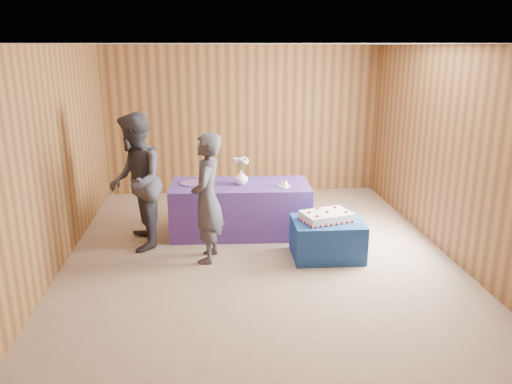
{
  "coord_description": "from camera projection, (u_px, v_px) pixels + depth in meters",
  "views": [
    {
      "loc": [
        -0.6,
        -6.13,
        2.69
      ],
      "look_at": [
        -0.02,
        0.1,
        0.84
      ],
      "focal_mm": 35.0,
      "sensor_mm": 36.0,
      "label": 1
    }
  ],
  "objects": [
    {
      "name": "knife",
      "position": [
        289.0,
        189.0,
        6.98
      ],
      "size": [
        0.26,
        0.05,
        0.0
      ],
      "primitive_type": "cube",
      "rotation": [
        0.0,
        0.0,
        -0.12
      ],
      "color": "silver",
      "rests_on": "serving_table"
    },
    {
      "name": "cake_slice",
      "position": [
        284.0,
        183.0,
        7.1
      ],
      "size": [
        0.09,
        0.09,
        0.09
      ],
      "rotation": [
        0.0,
        0.0,
        -0.65
      ],
      "color": "white",
      "rests_on": "plate"
    },
    {
      "name": "vase",
      "position": [
        241.0,
        177.0,
        7.18
      ],
      "size": [
        0.23,
        0.23,
        0.21
      ],
      "primitive_type": "imported",
      "rotation": [
        0.0,
        0.0,
        -0.18
      ],
      "color": "white",
      "rests_on": "serving_table"
    },
    {
      "name": "guest_right",
      "position": [
        136.0,
        182.0,
        6.66
      ],
      "size": [
        0.82,
        0.99,
        1.85
      ],
      "primitive_type": "imported",
      "rotation": [
        0.0,
        0.0,
        -1.43
      ],
      "color": "#2F2F38",
      "rests_on": "ground"
    },
    {
      "name": "room_shell",
      "position": [
        258.0,
        119.0,
        6.16
      ],
      "size": [
        5.04,
        6.04,
        2.72
      ],
      "color": "brown",
      "rests_on": "ground"
    },
    {
      "name": "serving_table",
      "position": [
        240.0,
        209.0,
        7.33
      ],
      "size": [
        2.04,
        0.99,
        0.75
      ],
      "primitive_type": "cube",
      "rotation": [
        0.0,
        0.0,
        -0.05
      ],
      "color": "#523490",
      "rests_on": "ground"
    },
    {
      "name": "platter",
      "position": [
        193.0,
        183.0,
        7.23
      ],
      "size": [
        0.46,
        0.46,
        0.02
      ],
      "primitive_type": "cylinder",
      "rotation": [
        0.0,
        0.0,
        0.32
      ],
      "color": "#754E9C",
      "rests_on": "serving_table"
    },
    {
      "name": "ground",
      "position": [
        258.0,
        254.0,
        6.67
      ],
      "size": [
        6.0,
        6.0,
        0.0
      ],
      "primitive_type": "plane",
      "color": "gray",
      "rests_on": "ground"
    },
    {
      "name": "flower_spray",
      "position": [
        241.0,
        160.0,
        7.11
      ],
      "size": [
        0.23,
        0.23,
        0.17
      ],
      "color": "#336428",
      "rests_on": "vase"
    },
    {
      "name": "cake_table",
      "position": [
        327.0,
        239.0,
        6.53
      ],
      "size": [
        0.91,
        0.72,
        0.5
      ],
      "primitive_type": "cube",
      "rotation": [
        0.0,
        0.0,
        -0.02
      ],
      "color": "navy",
      "rests_on": "ground"
    },
    {
      "name": "sheet_cake",
      "position": [
        326.0,
        216.0,
        6.45
      ],
      "size": [
        0.74,
        0.6,
        0.15
      ],
      "rotation": [
        0.0,
        0.0,
        0.29
      ],
      "color": "white",
      "rests_on": "cake_table"
    },
    {
      "name": "plate",
      "position": [
        284.0,
        186.0,
        7.11
      ],
      "size": [
        0.23,
        0.23,
        0.01
      ],
      "primitive_type": "cylinder",
      "rotation": [
        0.0,
        0.0,
        -0.39
      ],
      "color": "white",
      "rests_on": "serving_table"
    },
    {
      "name": "guest_left",
      "position": [
        207.0,
        198.0,
        6.28
      ],
      "size": [
        0.5,
        0.66,
        1.66
      ],
      "primitive_type": "imported",
      "rotation": [
        0.0,
        0.0,
        -1.74
      ],
      "color": "#36353E",
      "rests_on": "ground"
    }
  ]
}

